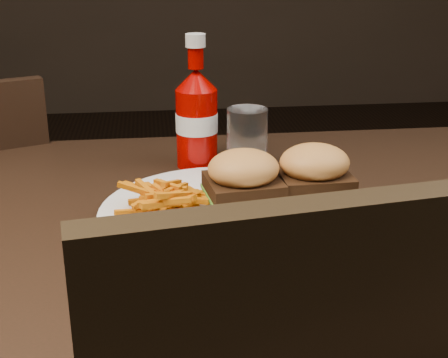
{
  "coord_description": "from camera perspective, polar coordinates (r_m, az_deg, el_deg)",
  "views": [
    {
      "loc": [
        -0.1,
        -0.72,
        1.09
      ],
      "look_at": [
        -0.0,
        0.04,
        0.8
      ],
      "focal_mm": 50.0,
      "sensor_mm": 36.0,
      "label": 1
    }
  ],
  "objects": [
    {
      "name": "dining_table",
      "position": [
        0.82,
        0.57,
        -5.54
      ],
      "size": [
        1.2,
        0.8,
        0.04
      ],
      "primitive_type": "cube",
      "color": "black",
      "rests_on": "ground"
    },
    {
      "name": "sandwich_half_a",
      "position": [
        0.82,
        1.76,
        -2.26
      ],
      "size": [
        0.09,
        0.09,
        0.02
      ],
      "primitive_type": "cube",
      "rotation": [
        0.0,
        0.0,
        0.12
      ],
      "color": "beige",
      "rests_on": "plate"
    },
    {
      "name": "tumbler",
      "position": [
        0.97,
        2.11,
        3.58
      ],
      "size": [
        0.07,
        0.07,
        0.1
      ],
      "primitive_type": "cylinder",
      "rotation": [
        0.0,
        0.0,
        -0.2
      ],
      "color": "white",
      "rests_on": "dining_table"
    },
    {
      "name": "sandwich_half_b",
      "position": [
        0.85,
        8.12,
        -1.61
      ],
      "size": [
        0.09,
        0.08,
        0.02
      ],
      "primitive_type": "cube",
      "rotation": [
        0.0,
        0.0,
        0.03
      ],
      "color": "#FDDFBD",
      "rests_on": "plate"
    },
    {
      "name": "ketchup_bottle",
      "position": [
        1.0,
        -2.5,
        4.48
      ],
      "size": [
        0.09,
        0.09,
        0.13
      ],
      "primitive_type": "cylinder",
      "rotation": [
        0.0,
        0.0,
        0.38
      ],
      "color": "#950200",
      "rests_on": "dining_table"
    },
    {
      "name": "fries_pile",
      "position": [
        0.82,
        -5.43,
        -1.56
      ],
      "size": [
        0.1,
        0.1,
        0.04
      ],
      "primitive_type": null,
      "rotation": [
        0.0,
        0.0,
        0.01
      ],
      "color": "#CA620B",
      "rests_on": "plate"
    },
    {
      "name": "plate",
      "position": [
        0.83,
        0.08,
        -3.15
      ],
      "size": [
        0.34,
        0.34,
        0.01
      ],
      "primitive_type": "cylinder",
      "color": "white",
      "rests_on": "dining_table"
    }
  ]
}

